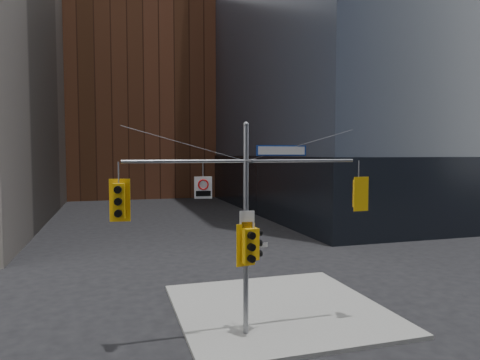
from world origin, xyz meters
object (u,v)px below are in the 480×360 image
signal_assembly (246,208)px  traffic_light_pole_side (255,244)px  traffic_light_pole_front (248,246)px  traffic_light_east_arm (358,194)px  street_sign_blade (282,151)px  regulatory_sign_arm (203,187)px  traffic_light_west_arm (119,201)px

signal_assembly → traffic_light_pole_side: 1.26m
traffic_light_pole_side → traffic_light_pole_front: 0.43m
traffic_light_east_arm → traffic_light_pole_front: traffic_light_east_arm is taller
traffic_light_pole_front → street_sign_blade: (1.27, 0.27, 3.15)m
traffic_light_pole_front → traffic_light_pole_side: bearing=30.9°
regulatory_sign_arm → traffic_light_pole_front: bearing=-2.0°
street_sign_blade → traffic_light_pole_side: bearing=176.6°
traffic_light_east_arm → traffic_light_pole_front: (-4.27, -0.27, -1.60)m
traffic_light_pole_side → regulatory_sign_arm: (-1.78, -0.04, 1.97)m
signal_assembly → street_sign_blade: signal_assembly is taller
traffic_light_pole_side → street_sign_blade: size_ratio=0.58×
traffic_light_pole_side → street_sign_blade: bearing=-103.0°
traffic_light_pole_front → traffic_light_west_arm: bearing=166.0°
traffic_light_west_arm → traffic_light_east_arm: 8.35m
traffic_light_pole_side → street_sign_blade: (0.95, -0.01, 3.15)m
traffic_light_west_arm → street_sign_blade: size_ratio=0.72×
signal_assembly → street_sign_blade: (1.27, 0.00, 1.93)m
traffic_light_east_arm → traffic_light_west_arm: bearing=-1.9°
traffic_light_pole_front → regulatory_sign_arm: regulatory_sign_arm is taller
traffic_light_east_arm → regulatory_sign_arm: 5.74m
signal_assembly → traffic_light_pole_side: (0.32, 0.02, -1.21)m
traffic_light_east_arm → traffic_light_pole_front: bearing=1.8°
traffic_light_west_arm → traffic_light_pole_front: bearing=5.0°
street_sign_blade → regulatory_sign_arm: bearing=177.9°
traffic_light_west_arm → traffic_light_pole_front: (4.08, -0.28, -1.60)m
traffic_light_pole_front → signal_assembly: bearing=79.6°
traffic_light_west_arm → street_sign_blade: (5.35, -0.01, 1.55)m
signal_assembly → traffic_light_pole_front: bearing=-90.3°
traffic_light_west_arm → street_sign_blade: street_sign_blade is taller
traffic_light_pole_side → traffic_light_pole_front: (-0.33, -0.28, 0.00)m
traffic_light_west_arm → traffic_light_pole_side: bearing=8.9°
traffic_light_pole_front → regulatory_sign_arm: size_ratio=1.99×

